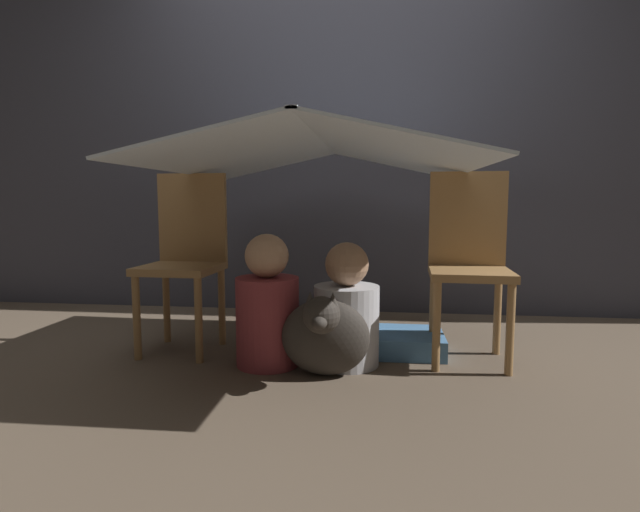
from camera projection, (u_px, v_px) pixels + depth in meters
name	position (u px, v px, depth m)	size (l,w,h in m)	color
ground_plane	(318.00, 362.00, 2.35)	(8.80, 8.80, 0.00)	brown
wall_back	(339.00, 127.00, 3.34)	(7.00, 0.05, 2.50)	#3D3D47
chair_left	(186.00, 254.00, 2.53)	(0.38, 0.38, 0.90)	olive
chair_right	(469.00, 258.00, 2.36)	(0.38, 0.38, 0.90)	olive
sheet_canopy	(320.00, 153.00, 2.32)	(1.40, 1.51, 0.16)	silver
person_front	(267.00, 309.00, 2.28)	(0.29, 0.29, 0.61)	maroon
person_second	(347.00, 314.00, 2.29)	(0.30, 0.30, 0.57)	#B2B2B7
dog	(325.00, 334.00, 2.13)	(0.38, 0.35, 0.39)	#332D28
floor_cushion	(398.00, 342.00, 2.50)	(0.44, 0.35, 0.10)	#4C7FB2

